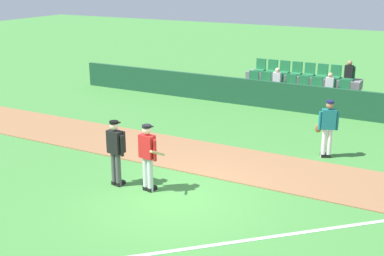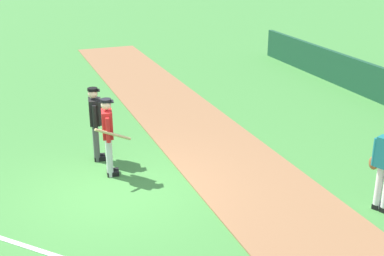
% 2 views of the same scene
% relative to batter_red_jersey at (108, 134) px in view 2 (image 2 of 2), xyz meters
% --- Properties ---
extents(ground_plane, '(80.00, 80.00, 0.00)m').
position_rel_batter_red_jersey_xyz_m(ground_plane, '(0.78, -0.05, -0.97)').
color(ground_plane, '#42843A').
extents(infield_dirt_path, '(28.00, 2.54, 0.03)m').
position_rel_batter_red_jersey_xyz_m(infield_dirt_path, '(0.78, 2.75, -0.95)').
color(infield_dirt_path, '#936642').
rests_on(infield_dirt_path, ground).
extents(batter_red_jersey, '(0.64, 0.80, 1.76)m').
position_rel_batter_red_jersey_xyz_m(batter_red_jersey, '(0.00, 0.00, 0.00)').
color(batter_red_jersey, silver).
rests_on(batter_red_jersey, ground).
extents(umpire_home_plate, '(0.58, 0.35, 1.76)m').
position_rel_batter_red_jersey_xyz_m(umpire_home_plate, '(-0.92, -0.09, 0.03)').
color(umpire_home_plate, '#4C4C4C').
rests_on(umpire_home_plate, ground).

